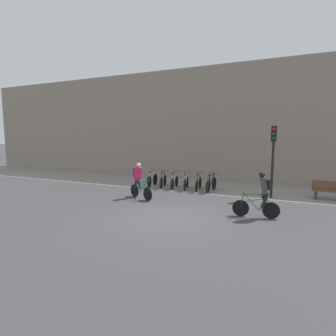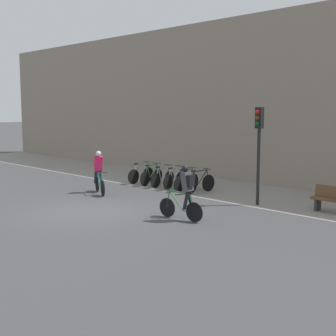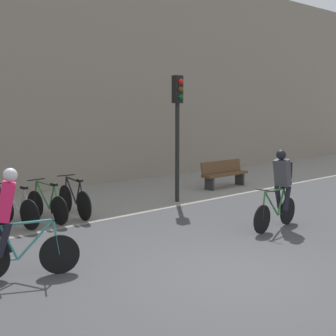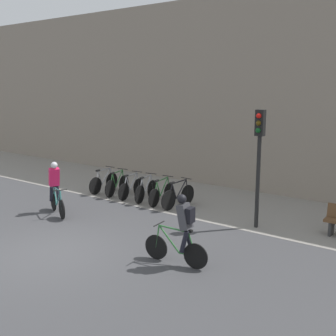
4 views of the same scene
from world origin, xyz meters
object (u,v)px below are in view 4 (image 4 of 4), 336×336
(parked_bike_5, at_px, (178,196))
(traffic_light_pole, at_px, (259,147))
(cyclist_grey, at_px, (182,228))
(parked_bike_1, at_px, (117,185))
(cyclist_pink, at_px, (55,186))
(parked_bike_2, at_px, (131,188))
(parked_bike_0, at_px, (104,182))
(parked_bike_4, at_px, (162,193))
(parked_bike_3, at_px, (146,190))

(parked_bike_5, height_order, traffic_light_pole, traffic_light_pole)
(cyclist_grey, distance_m, traffic_light_pole, 3.92)
(parked_bike_1, bearing_deg, cyclist_grey, -34.08)
(cyclist_pink, xyz_separation_m, parked_bike_2, (0.67, 3.03, -0.55))
(cyclist_pink, bearing_deg, parked_bike_0, 104.80)
(cyclist_grey, bearing_deg, parked_bike_1, 145.92)
(parked_bike_1, relative_size, parked_bike_4, 0.98)
(parked_bike_2, relative_size, parked_bike_4, 0.97)
(cyclist_pink, height_order, parked_bike_3, cyclist_pink)
(parked_bike_3, height_order, parked_bike_5, parked_bike_5)
(cyclist_pink, distance_m, parked_bike_0, 3.18)
(cyclist_grey, xyz_separation_m, traffic_light_pole, (0.22, 3.61, 1.51))
(cyclist_grey, relative_size, parked_bike_5, 1.00)
(parked_bike_5, bearing_deg, parked_bike_2, -179.99)
(parked_bike_2, bearing_deg, parked_bike_3, 0.07)
(parked_bike_1, bearing_deg, traffic_light_pole, -3.30)
(parked_bike_0, height_order, parked_bike_2, parked_bike_0)
(traffic_light_pole, bearing_deg, parked_bike_4, 174.83)
(parked_bike_3, bearing_deg, cyclist_grey, -42.11)
(cyclist_pink, distance_m, parked_bike_2, 3.15)
(cyclist_grey, relative_size, parked_bike_3, 1.08)
(parked_bike_2, relative_size, parked_bike_5, 0.93)
(cyclist_pink, distance_m, parked_bike_4, 3.75)
(parked_bike_0, distance_m, traffic_light_pole, 7.13)
(cyclist_grey, relative_size, parked_bike_0, 1.04)
(cyclist_grey, bearing_deg, parked_bike_4, 132.63)
(parked_bike_1, height_order, traffic_light_pole, traffic_light_pole)
(parked_bike_1, xyz_separation_m, parked_bike_4, (2.21, -0.00, -0.00))
(parked_bike_0, distance_m, parked_bike_4, 2.95)
(parked_bike_0, height_order, traffic_light_pole, traffic_light_pole)
(parked_bike_4, relative_size, traffic_light_pole, 0.48)
(cyclist_grey, height_order, parked_bike_0, cyclist_grey)
(parked_bike_3, bearing_deg, parked_bike_1, -179.98)
(cyclist_pink, relative_size, parked_bike_0, 1.05)
(parked_bike_2, bearing_deg, parked_bike_1, 179.98)
(cyclist_pink, height_order, parked_bike_0, cyclist_pink)
(cyclist_pink, relative_size, parked_bike_4, 1.04)
(parked_bike_1, relative_size, parked_bike_5, 0.95)
(parked_bike_3, bearing_deg, parked_bike_4, -0.08)
(parked_bike_3, distance_m, parked_bike_5, 1.47)
(cyclist_grey, bearing_deg, parked_bike_5, 126.32)
(cyclist_pink, distance_m, parked_bike_5, 4.22)
(parked_bike_4, bearing_deg, parked_bike_2, 179.99)
(parked_bike_5, bearing_deg, parked_bike_3, 179.98)
(cyclist_pink, relative_size, traffic_light_pole, 0.50)
(parked_bike_0, height_order, parked_bike_5, parked_bike_5)
(traffic_light_pole, bearing_deg, cyclist_grey, -93.48)
(parked_bike_5, distance_m, traffic_light_pole, 3.76)
(parked_bike_2, bearing_deg, cyclist_grey, -37.73)
(parked_bike_4, relative_size, parked_bike_5, 0.96)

